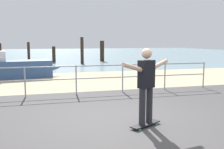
# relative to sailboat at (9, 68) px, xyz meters

# --- Properties ---
(ground_plane) EXTENTS (24.00, 10.00, 0.04)m
(ground_plane) POSITION_rel_sailboat_xyz_m (3.47, -9.51, -0.52)
(ground_plane) COLOR #474444
(ground_plane) RESTS_ON ground
(beach_strip) EXTENTS (24.00, 6.00, 0.04)m
(beach_strip) POSITION_rel_sailboat_xyz_m (3.47, -1.51, -0.52)
(beach_strip) COLOR tan
(beach_strip) RESTS_ON ground
(sea_surface) EXTENTS (72.00, 50.00, 0.04)m
(sea_surface) POSITION_rel_sailboat_xyz_m (3.47, 26.49, -0.52)
(sea_surface) COLOR #75939E
(sea_surface) RESTS_ON ground
(railing_fence) EXTENTS (11.99, 0.05, 1.05)m
(railing_fence) POSITION_rel_sailboat_xyz_m (1.91, -4.91, 0.18)
(railing_fence) COLOR #9EA0A5
(railing_fence) RESTS_ON ground
(sailboat) EXTENTS (5.06, 2.04, 4.95)m
(sailboat) POSITION_rel_sailboat_xyz_m (0.00, 0.00, 0.00)
(sailboat) COLOR #335184
(sailboat) RESTS_ON ground
(skateboard) EXTENTS (0.80, 0.55, 0.08)m
(skateboard) POSITION_rel_sailboat_xyz_m (3.79, -8.75, -0.45)
(skateboard) COLOR black
(skateboard) RESTS_ON ground
(skateboarder) EXTENTS (1.32, 0.75, 1.65)m
(skateboarder) POSITION_rel_sailboat_xyz_m (3.79, -8.75, 0.50)
(skateboarder) COLOR #26262B
(skateboarder) RESTS_ON skateboard
(groyne_post_1) EXTENTS (0.25, 0.25, 1.81)m
(groyne_post_1) POSITION_rel_sailboat_xyz_m (0.38, 11.35, 0.38)
(groyne_post_1) COLOR #332319
(groyne_post_1) RESTS_ON ground
(groyne_post_2) EXTENTS (0.30, 0.30, 1.43)m
(groyne_post_2) POSITION_rel_sailboat_xyz_m (2.60, 9.57, 0.19)
(groyne_post_2) COLOR #332319
(groyne_post_2) RESTS_ON ground
(groyne_post_3) EXTENTS (0.26, 0.26, 2.22)m
(groyne_post_3) POSITION_rel_sailboat_xyz_m (4.81, 7.46, 0.59)
(groyne_post_3) COLOR #332319
(groyne_post_3) RESTS_ON ground
(groyne_post_4) EXTENTS (0.39, 0.39, 1.93)m
(groyne_post_4) POSITION_rel_sailboat_xyz_m (7.03, 9.69, 0.44)
(groyne_post_4) COLOR #332319
(groyne_post_4) RESTS_ON ground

